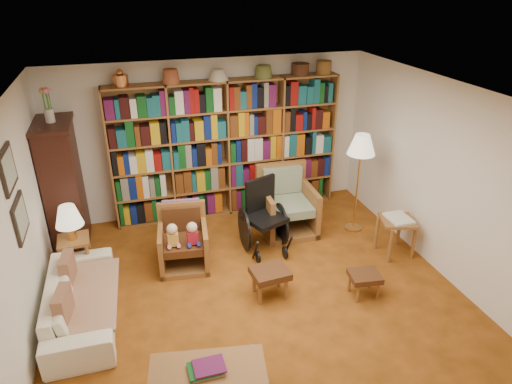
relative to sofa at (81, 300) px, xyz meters
name	(u,v)px	position (x,y,z in m)	size (l,w,h in m)	color
floor	(257,296)	(2.05, -0.20, -0.26)	(5.00, 5.00, 0.00)	#A05018
ceiling	(258,98)	(2.05, -0.20, 2.24)	(5.00, 5.00, 0.00)	white
wall_back	(212,138)	(2.05, 2.30, 0.99)	(5.00, 5.00, 0.00)	white
wall_front	(367,377)	(2.05, -2.70, 0.99)	(5.00, 5.00, 0.00)	white
wall_left	(16,241)	(-0.45, -0.20, 0.99)	(5.00, 5.00, 0.00)	white
wall_right	(445,181)	(4.55, -0.20, 0.99)	(5.00, 5.00, 0.00)	white
bookshelf	(227,145)	(2.25, 2.12, 0.91)	(3.60, 0.30, 2.42)	#9A602F
curio_cabinet	(63,184)	(-0.20, 1.80, 0.69)	(0.50, 0.95, 2.40)	#36160E
framed_pictures	(14,194)	(-0.43, 0.10, 1.36)	(0.03, 0.52, 0.97)	black
sofa	(81,300)	(0.00, 0.00, 0.00)	(0.70, 1.80, 0.53)	white
sofa_throw	(85,296)	(0.05, 0.00, 0.04)	(0.72, 1.35, 0.04)	beige
cushion_left	(68,271)	(-0.13, 0.35, 0.19)	(0.12, 0.36, 0.36)	maroon
cushion_right	(64,308)	(-0.13, -0.35, 0.19)	(0.12, 0.37, 0.37)	maroon
side_table_lamp	(75,248)	(-0.10, 0.96, 0.13)	(0.41, 0.41, 0.53)	#9A602F
table_lamp	(69,217)	(-0.10, 0.96, 0.59)	(0.35, 0.35, 0.48)	#CC8D41
armchair_leather	(183,240)	(1.29, 0.81, 0.08)	(0.74, 0.78, 0.84)	#9A602F
armchair_sage	(285,206)	(2.96, 1.32, 0.12)	(0.82, 0.86, 1.00)	#9A602F
wheelchair	(263,217)	(2.47, 0.90, 0.20)	(0.65, 0.82, 1.03)	black
floor_lamp	(361,149)	(3.98, 0.96, 1.08)	(0.41, 0.41, 1.55)	#CC8D41
side_table_papers	(397,226)	(4.20, 0.17, 0.19)	(0.56, 0.56, 0.58)	#9A602F
footstool_a	(270,275)	(2.21, -0.22, 0.04)	(0.47, 0.41, 0.38)	#4F2B15
footstool_b	(365,278)	(3.33, -0.55, -0.01)	(0.41, 0.36, 0.32)	#4F2B15
coffee_table	(208,375)	(1.16, -1.61, 0.13)	(1.12, 0.69, 0.51)	#9A602F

